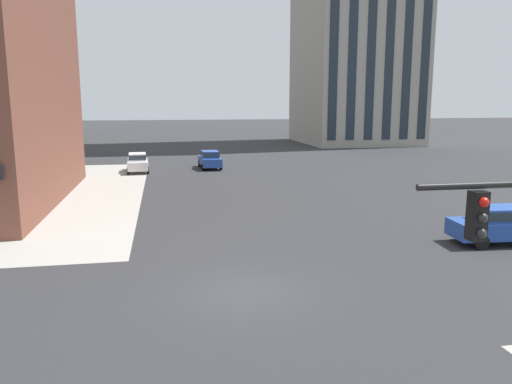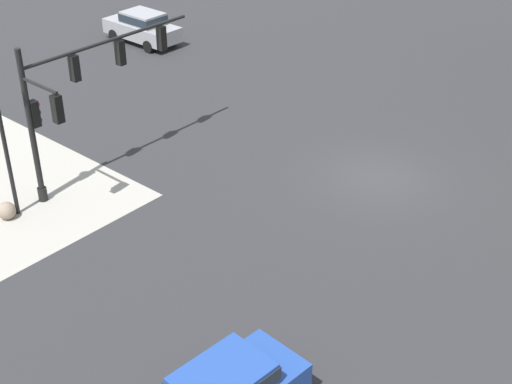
% 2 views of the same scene
% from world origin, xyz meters
% --- Properties ---
extents(ground_plane, '(320.00, 320.00, 0.00)m').
position_xyz_m(ground_plane, '(0.00, 0.00, 0.00)').
color(ground_plane, '#2D2D30').
extents(car_main_northbound_far, '(4.52, 2.14, 1.68)m').
position_xyz_m(car_main_northbound_far, '(12.19, 3.61, 0.92)').
color(car_main_northbound_far, '#23479E').
rests_on(car_main_northbound_far, ground).
extents(car_cross_eastbound, '(2.03, 4.47, 1.68)m').
position_xyz_m(car_cross_eastbound, '(1.81, 31.48, 0.92)').
color(car_cross_eastbound, '#23479E').
rests_on(car_cross_eastbound, ground).
extents(car_cross_westbound, '(2.06, 4.48, 1.68)m').
position_xyz_m(car_cross_westbound, '(-4.82, 30.32, 0.92)').
color(car_cross_westbound, silver).
rests_on(car_cross_westbound, ground).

